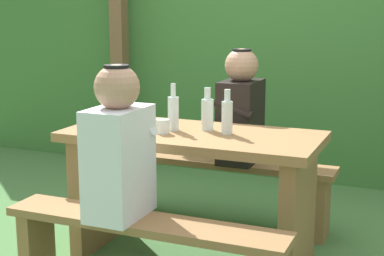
{
  "coord_description": "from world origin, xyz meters",
  "views": [
    {
      "loc": [
        1.22,
        -2.9,
        1.42
      ],
      "look_at": [
        0.0,
        0.0,
        0.76
      ],
      "focal_mm": 55.1,
      "sensor_mm": 36.0,
      "label": 1
    }
  ],
  "objects_px": {
    "bench_near": "(144,244)",
    "bottle_center": "(227,116)",
    "person_white_shirt": "(119,148)",
    "bench_far": "(227,178)",
    "bottle_right": "(207,113)",
    "picnic_table": "(192,174)",
    "person_black_coat": "(241,110)",
    "bottle_left": "(173,112)",
    "drinking_glass": "(162,126)"
  },
  "relations": [
    {
      "from": "bottle_center",
      "to": "bench_near",
      "type": "bearing_deg",
      "value": -107.39
    },
    {
      "from": "person_black_coat",
      "to": "bottle_center",
      "type": "distance_m",
      "value": 0.57
    },
    {
      "from": "drinking_glass",
      "to": "bottle_right",
      "type": "distance_m",
      "value": 0.27
    },
    {
      "from": "picnic_table",
      "to": "bottle_center",
      "type": "xyz_separation_m",
      "value": [
        0.19,
        0.03,
        0.34
      ]
    },
    {
      "from": "picnic_table",
      "to": "bottle_right",
      "type": "bearing_deg",
      "value": 51.54
    },
    {
      "from": "bench_far",
      "to": "person_black_coat",
      "type": "height_order",
      "value": "person_black_coat"
    },
    {
      "from": "picnic_table",
      "to": "bench_far",
      "type": "bearing_deg",
      "value": 90.0
    },
    {
      "from": "bench_far",
      "to": "person_black_coat",
      "type": "relative_size",
      "value": 1.95
    },
    {
      "from": "bench_near",
      "to": "bottle_right",
      "type": "xyz_separation_m",
      "value": [
        0.06,
        0.66,
        0.52
      ]
    },
    {
      "from": "bench_far",
      "to": "person_black_coat",
      "type": "distance_m",
      "value": 0.46
    },
    {
      "from": "bench_far",
      "to": "bottle_right",
      "type": "distance_m",
      "value": 0.73
    },
    {
      "from": "bench_far",
      "to": "person_black_coat",
      "type": "bearing_deg",
      "value": -2.18
    },
    {
      "from": "person_black_coat",
      "to": "bottle_left",
      "type": "relative_size",
      "value": 2.76
    },
    {
      "from": "bottle_left",
      "to": "person_white_shirt",
      "type": "bearing_deg",
      "value": -91.14
    },
    {
      "from": "bench_far",
      "to": "bottle_right",
      "type": "height_order",
      "value": "bottle_right"
    },
    {
      "from": "person_white_shirt",
      "to": "bottle_center",
      "type": "xyz_separation_m",
      "value": [
        0.32,
        0.61,
        0.07
      ]
    },
    {
      "from": "picnic_table",
      "to": "person_white_shirt",
      "type": "bearing_deg",
      "value": -101.91
    },
    {
      "from": "bottle_left",
      "to": "person_black_coat",
      "type": "bearing_deg",
      "value": 71.21
    },
    {
      "from": "person_black_coat",
      "to": "bottle_center",
      "type": "relative_size",
      "value": 2.98
    },
    {
      "from": "drinking_glass",
      "to": "person_black_coat",
      "type": "bearing_deg",
      "value": 72.2
    },
    {
      "from": "bench_near",
      "to": "bottle_center",
      "type": "bearing_deg",
      "value": 72.61
    },
    {
      "from": "bench_far",
      "to": "bottle_left",
      "type": "distance_m",
      "value": 0.8
    },
    {
      "from": "picnic_table",
      "to": "bench_far",
      "type": "height_order",
      "value": "picnic_table"
    },
    {
      "from": "bench_near",
      "to": "bench_far",
      "type": "xyz_separation_m",
      "value": [
        0.0,
        1.17,
        0.0
      ]
    },
    {
      "from": "picnic_table",
      "to": "bench_far",
      "type": "xyz_separation_m",
      "value": [
        0.0,
        0.59,
        -0.19
      ]
    },
    {
      "from": "bench_far",
      "to": "bottle_center",
      "type": "relative_size",
      "value": 5.81
    },
    {
      "from": "bottle_right",
      "to": "drinking_glass",
      "type": "bearing_deg",
      "value": -137.91
    },
    {
      "from": "person_white_shirt",
      "to": "person_black_coat",
      "type": "distance_m",
      "value": 1.19
    },
    {
      "from": "picnic_table",
      "to": "person_black_coat",
      "type": "height_order",
      "value": "person_black_coat"
    },
    {
      "from": "person_white_shirt",
      "to": "bottle_right",
      "type": "height_order",
      "value": "person_white_shirt"
    },
    {
      "from": "bench_near",
      "to": "bottle_center",
      "type": "height_order",
      "value": "bottle_center"
    },
    {
      "from": "bottle_right",
      "to": "bottle_center",
      "type": "distance_m",
      "value": 0.14
    },
    {
      "from": "bench_far",
      "to": "bottle_center",
      "type": "xyz_separation_m",
      "value": [
        0.19,
        -0.56,
        0.53
      ]
    },
    {
      "from": "picnic_table",
      "to": "drinking_glass",
      "type": "distance_m",
      "value": 0.32
    },
    {
      "from": "person_black_coat",
      "to": "bottle_left",
      "type": "height_order",
      "value": "person_black_coat"
    },
    {
      "from": "bottle_center",
      "to": "drinking_glass",
      "type": "bearing_deg",
      "value": -158.91
    },
    {
      "from": "person_white_shirt",
      "to": "bottle_center",
      "type": "height_order",
      "value": "person_white_shirt"
    },
    {
      "from": "person_white_shirt",
      "to": "bottle_left",
      "type": "height_order",
      "value": "person_white_shirt"
    },
    {
      "from": "bench_near",
      "to": "bench_far",
      "type": "distance_m",
      "value": 1.17
    },
    {
      "from": "picnic_table",
      "to": "bottle_right",
      "type": "distance_m",
      "value": 0.35
    },
    {
      "from": "person_white_shirt",
      "to": "bottle_center",
      "type": "bearing_deg",
      "value": 62.69
    },
    {
      "from": "bench_near",
      "to": "person_white_shirt",
      "type": "distance_m",
      "value": 0.47
    },
    {
      "from": "bench_near",
      "to": "bottle_right",
      "type": "distance_m",
      "value": 0.85
    },
    {
      "from": "bench_near",
      "to": "bottle_center",
      "type": "distance_m",
      "value": 0.83
    },
    {
      "from": "picnic_table",
      "to": "bottle_left",
      "type": "distance_m",
      "value": 0.36
    },
    {
      "from": "picnic_table",
      "to": "drinking_glass",
      "type": "relative_size",
      "value": 18.21
    },
    {
      "from": "bottle_center",
      "to": "bench_far",
      "type": "bearing_deg",
      "value": 108.98
    },
    {
      "from": "bench_far",
      "to": "bottle_left",
      "type": "height_order",
      "value": "bottle_left"
    },
    {
      "from": "person_black_coat",
      "to": "bottle_right",
      "type": "relative_size",
      "value": 3.03
    },
    {
      "from": "person_white_shirt",
      "to": "bench_far",
      "type": "bearing_deg",
      "value": 84.0
    }
  ]
}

